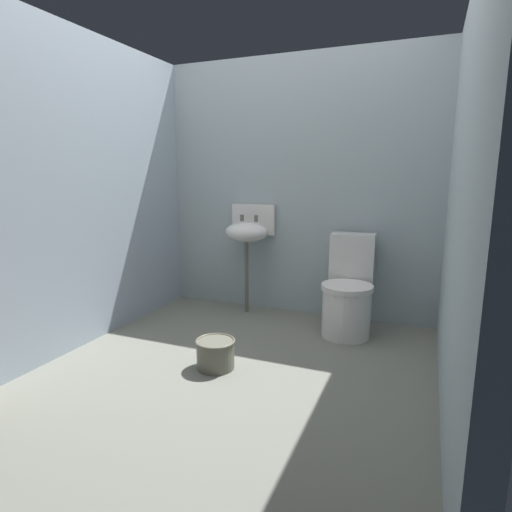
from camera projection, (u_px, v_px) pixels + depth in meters
ground_plane at (238, 373)px, 2.81m from camera, size 2.87×2.94×0.08m
wall_back at (298, 188)px, 3.78m from camera, size 2.87×0.10×2.27m
wall_left at (86, 191)px, 3.15m from camera, size 0.10×2.74×2.27m
wall_right at (468, 199)px, 2.20m from camera, size 0.10×2.74×2.27m
toilet_near_wall at (348, 294)px, 3.37m from camera, size 0.42×0.61×0.78m
sink at (248, 231)px, 3.81m from camera, size 0.42×0.35×0.99m
bucket at (215, 353)px, 2.78m from camera, size 0.26×0.26×0.20m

